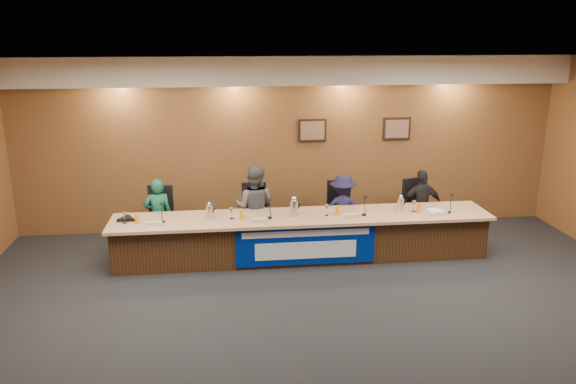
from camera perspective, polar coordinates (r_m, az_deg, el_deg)
name	(u,v)px	position (r m, az deg, el deg)	size (l,w,h in m)	color
floor	(329,332)	(7.21, 4.18, -13.97)	(10.00, 10.00, 0.00)	black
ceiling	(335,70)	(6.27, 4.78, 12.29)	(10.00, 8.00, 0.04)	silver
wall_back	(290,144)	(10.40, 0.25, 4.91)	(10.00, 0.04, 3.20)	brown
soffit	(292,70)	(9.98, 0.44, 12.26)	(10.00, 0.50, 0.50)	beige
dais_body	(302,238)	(9.21, 1.45, -4.67)	(6.00, 0.80, 0.70)	#3D2311
dais_top	(303,217)	(9.04, 1.51, -2.55)	(6.10, 0.95, 0.05)	tan
banner	(306,245)	(8.82, 1.83, -5.43)	(2.20, 0.02, 0.65)	navy
banner_text_upper	(306,234)	(8.73, 1.85, -4.24)	(2.00, 0.01, 0.10)	silver
banner_text_lower	(306,250)	(8.83, 1.83, -5.94)	(1.60, 0.01, 0.28)	silver
wall_photo_left	(312,130)	(10.38, 2.48, 6.28)	(0.52, 0.04, 0.42)	black
wall_photo_right	(397,129)	(10.75, 10.99, 6.34)	(0.52, 0.04, 0.42)	black
panelist_a	(158,216)	(9.63, -13.04, -2.36)	(0.46, 0.30, 1.27)	#14533F
panelist_b	(255,207)	(9.55, -3.39, -1.55)	(0.71, 0.55, 1.45)	#525257
panelist_c	(342,210)	(9.77, 5.53, -1.82)	(0.80, 0.46, 1.24)	#171433
panelist_d	(421,206)	(10.15, 13.39, -1.37)	(0.76, 0.31, 1.29)	black
office_chair_a	(159,223)	(9.77, -12.93, -3.05)	(0.48, 0.48, 0.08)	black
office_chair_b	(255,219)	(9.72, -3.40, -2.76)	(0.48, 0.48, 0.08)	black
office_chair_c	(341,216)	(9.91, 5.39, -2.42)	(0.48, 0.48, 0.08)	black
office_chair_d	(419,213)	(10.29, 13.15, -2.08)	(0.48, 0.48, 0.08)	black
nameplate_a	(154,223)	(8.76, -13.48, -3.13)	(0.24, 0.06, 0.09)	white
microphone_a	(163,222)	(8.93, -12.60, -2.95)	(0.07, 0.07, 0.02)	black
juice_glass_a	(137,219)	(8.95, -15.09, -2.64)	(0.06, 0.06, 0.15)	orange
water_glass_a	(124,218)	(9.00, -16.30, -2.52)	(0.08, 0.08, 0.18)	silver
nameplate_b	(260,220)	(8.68, -2.87, -2.87)	(0.24, 0.06, 0.09)	white
microphone_b	(270,218)	(8.90, -1.87, -2.62)	(0.07, 0.07, 0.02)	black
juice_glass_b	(241,214)	(8.87, -4.77, -2.28)	(0.06, 0.06, 0.15)	orange
water_glass_b	(232,214)	(8.88, -5.76, -2.19)	(0.08, 0.08, 0.18)	silver
nameplate_c	(351,216)	(8.93, 6.46, -2.41)	(0.24, 0.06, 0.09)	white
microphone_c	(364,215)	(9.12, 7.71, -2.29)	(0.07, 0.07, 0.02)	black
juice_glass_c	(337,210)	(9.09, 5.04, -1.84)	(0.06, 0.06, 0.15)	orange
water_glass_c	(327,210)	(9.01, 3.95, -1.87)	(0.08, 0.08, 0.18)	silver
nameplate_d	(441,213)	(9.32, 15.24, -2.10)	(0.24, 0.06, 0.09)	white
microphone_d	(449,212)	(9.53, 16.01, -1.98)	(0.07, 0.07, 0.02)	black
juice_glass_d	(419,208)	(9.41, 13.14, -1.58)	(0.06, 0.06, 0.15)	orange
water_glass_d	(414,206)	(9.42, 12.67, -1.44)	(0.08, 0.08, 0.18)	silver
carafe_left	(209,212)	(8.92, -7.98, -2.04)	(0.11, 0.11, 0.22)	silver
carafe_mid	(294,208)	(8.97, 0.61, -1.65)	(0.13, 0.13, 0.26)	silver
carafe_right	(400,205)	(9.41, 11.36, -1.26)	(0.11, 0.11, 0.22)	silver
speakerphone	(127,219)	(9.15, -16.08, -2.63)	(0.32, 0.32, 0.05)	black
paper_stack	(436,211)	(9.56, 14.78, -1.88)	(0.22, 0.30, 0.01)	white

